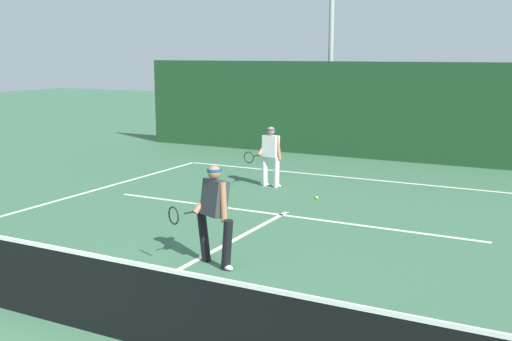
{
  "coord_description": "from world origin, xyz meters",
  "views": [
    {
      "loc": [
        5.38,
        -5.32,
        3.36
      ],
      "look_at": [
        -0.37,
        5.68,
        1.0
      ],
      "focal_mm": 43.29,
      "sensor_mm": 36.0,
      "label": 1
    }
  ],
  "objects_px": {
    "player_far": "(270,154)",
    "player_near": "(214,211)",
    "light_pole": "(332,18)",
    "tennis_ball": "(317,198)"
  },
  "relations": [
    {
      "from": "tennis_ball",
      "to": "player_near",
      "type": "bearing_deg",
      "value": -86.97
    },
    {
      "from": "player_near",
      "to": "light_pole",
      "type": "bearing_deg",
      "value": -54.39
    },
    {
      "from": "player_near",
      "to": "light_pole",
      "type": "xyz_separation_m",
      "value": [
        -3.0,
        12.93,
        3.67
      ]
    },
    {
      "from": "player_near",
      "to": "light_pole",
      "type": "distance_m",
      "value": 13.78
    },
    {
      "from": "light_pole",
      "to": "tennis_ball",
      "type": "bearing_deg",
      "value": -70.93
    },
    {
      "from": "player_near",
      "to": "light_pole",
      "type": "relative_size",
      "value": 0.22
    },
    {
      "from": "player_far",
      "to": "player_near",
      "type": "bearing_deg",
      "value": 113.76
    },
    {
      "from": "player_near",
      "to": "light_pole",
      "type": "height_order",
      "value": "light_pole"
    },
    {
      "from": "player_near",
      "to": "tennis_ball",
      "type": "bearing_deg",
      "value": -64.41
    },
    {
      "from": "player_far",
      "to": "light_pole",
      "type": "xyz_separation_m",
      "value": [
        -1.15,
        7.18,
        3.73
      ]
    }
  ]
}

